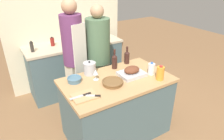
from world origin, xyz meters
TOP-DOWN VIEW (x-y plane):
  - ground_plane at (0.00, 0.00)m, footprint 12.00×12.00m
  - kitchen_island at (0.00, 0.00)m, footprint 1.38×0.82m
  - back_counter at (0.00, 1.43)m, footprint 1.74×0.60m
  - back_wall at (0.00, 1.78)m, footprint 2.24×0.10m
  - roasting_pan at (0.22, -0.01)m, footprint 0.33×0.26m
  - wicker_basket at (-0.12, -0.08)m, footprint 0.26×0.26m
  - cutting_board at (-0.52, -0.14)m, footprint 0.28×0.22m
  - stock_pot at (-0.23, 0.32)m, footprint 0.17×0.17m
  - mixing_bowl at (-0.48, 0.23)m, footprint 0.18×0.18m
  - juice_jug at (0.46, -0.28)m, footprint 0.10×0.10m
  - milk_jug at (0.46, -0.11)m, footprint 0.09×0.09m
  - wine_bottle_green at (0.14, 0.29)m, footprint 0.07×0.07m
  - wine_bottle_dark at (0.39, 0.34)m, footprint 0.08×0.08m
  - wine_glass_left at (-0.23, 0.13)m, footprint 0.07×0.07m
  - knife_chef at (-0.55, -0.14)m, footprint 0.24×0.03m
  - knife_paring at (-0.43, -0.20)m, footprint 0.15×0.11m
  - stand_mixer at (0.27, 1.41)m, footprint 0.18×0.14m
  - condiment_bottle_tall at (-0.72, 1.39)m, footprint 0.05×0.05m
  - condiment_bottle_short at (-0.36, 1.51)m, footprint 0.07×0.07m
  - person_cook_aproned at (-0.27, 0.75)m, footprint 0.32×0.34m
  - person_cook_guest at (0.12, 0.72)m, footprint 0.36×0.36m

SIDE VIEW (x-z plane):
  - ground_plane at x=0.00m, z-range 0.00..0.00m
  - kitchen_island at x=0.00m, z-range 0.00..0.87m
  - back_counter at x=0.00m, z-range 0.00..0.93m
  - cutting_board at x=-0.52m, z-range 0.86..0.88m
  - knife_chef at x=-0.55m, z-range 0.88..0.89m
  - knife_paring at x=-0.43m, z-range 0.88..0.89m
  - wicker_basket at x=-0.12m, z-range 0.87..0.92m
  - mixing_bowl at x=-0.48m, z-range 0.87..0.93m
  - roasting_pan at x=0.22m, z-range 0.85..0.98m
  - person_cook_guest at x=0.12m, z-range 0.09..1.77m
  - milk_jug at x=0.46m, z-range 0.86..1.02m
  - stock_pot at x=-0.23m, z-range 0.85..1.04m
  - juice_jug at x=0.46m, z-range 0.86..1.05m
  - wine_glass_left at x=-0.23m, z-range 0.90..1.04m
  - wine_bottle_dark at x=0.39m, z-range 0.84..1.10m
  - wine_bottle_green at x=0.14m, z-range 0.83..1.12m
  - condiment_bottle_short at x=-0.36m, z-range 0.92..1.08m
  - person_cook_aproned at x=-0.27m, z-range 0.11..1.90m
  - condiment_bottle_tall at x=-0.72m, z-range 0.92..1.10m
  - stand_mixer at x=0.27m, z-range 0.90..1.19m
  - back_wall at x=0.00m, z-range 0.00..2.55m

